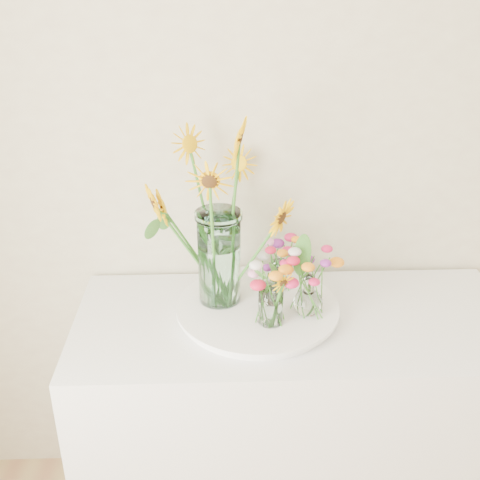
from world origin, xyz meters
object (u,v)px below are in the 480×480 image
Objects in this scene: small_vase_a at (271,305)px; small_vase_c at (280,275)px; counter at (290,426)px; tray at (257,310)px; small_vase_b at (308,295)px; mason_jar at (219,257)px.

small_vase_c is at bearing 77.02° from small_vase_a.
small_vase_c is (-0.04, 0.15, 0.52)m from counter.
tray is 3.69× the size of small_vase_b.
counter is 0.55m from small_vase_c.
small_vase_b is at bearing -11.27° from counter.
small_vase_c reaches higher than tray.
small_vase_b is at bearing -15.61° from tray.
small_vase_a is at bearing -70.73° from tray.
small_vase_a is 1.29× the size of small_vase_c.
small_vase_a reaches higher than small_vase_c.
mason_jar reaches higher than small_vase_b.
small_vase_a is 0.96× the size of small_vase_b.
tray is 0.13m from small_vase_a.
small_vase_a reaches higher than tray.
counter is 10.43× the size of small_vase_b.
counter is 2.82× the size of tray.
small_vase_a is (-0.09, -0.06, 0.54)m from counter.
tray is 0.15m from small_vase_c.
small_vase_b is (0.04, -0.01, 0.54)m from counter.
small_vase_b is (0.12, 0.05, 0.00)m from small_vase_a.
small_vase_a is 0.13m from small_vase_b.
small_vase_b is at bearing 23.10° from small_vase_a.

